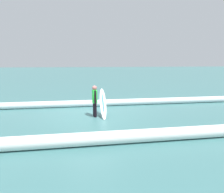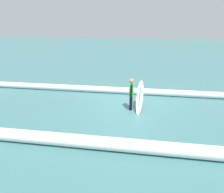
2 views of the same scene
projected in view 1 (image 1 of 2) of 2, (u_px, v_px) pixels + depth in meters
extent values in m
plane|color=#3C7071|center=(90.00, 116.00, 10.41)|extent=(169.66, 169.66, 0.00)
cylinder|color=black|center=(94.00, 109.00, 10.38)|extent=(0.14, 0.14, 0.66)
cylinder|color=black|center=(95.00, 110.00, 10.11)|extent=(0.14, 0.14, 0.66)
cube|color=#2DD83F|center=(95.00, 97.00, 10.14)|extent=(0.23, 0.35, 0.61)
sphere|color=#C76762|center=(95.00, 88.00, 10.07)|extent=(0.22, 0.22, 0.22)
cylinder|color=black|center=(94.00, 96.00, 10.35)|extent=(0.09, 0.26, 0.62)
cylinder|color=black|center=(95.00, 97.00, 9.93)|extent=(0.09, 0.22, 0.62)
ellipsoid|color=white|center=(103.00, 103.00, 10.29)|extent=(0.35, 1.48, 1.28)
ellipsoid|color=blue|center=(103.00, 103.00, 10.29)|extent=(0.15, 1.19, 1.04)
cylinder|color=white|center=(79.00, 104.00, 12.43)|extent=(22.48, 0.54, 0.37)
cylinder|color=white|center=(125.00, 137.00, 6.92)|extent=(17.23, 0.73, 0.43)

